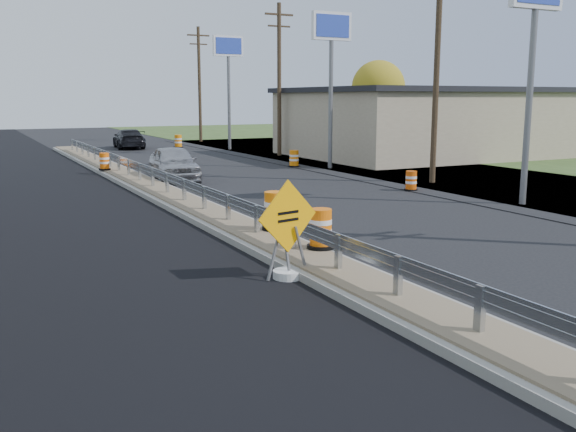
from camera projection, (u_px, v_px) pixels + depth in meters
name	position (u px, v px, depth m)	size (l,w,h in m)	color
ground	(293.00, 258.00, 14.83)	(140.00, 140.00, 0.00)	black
milled_overlay	(41.00, 207.00, 21.62)	(7.20, 120.00, 0.01)	black
median	(185.00, 203.00, 21.81)	(1.60, 55.00, 0.23)	gray
guardrail	(175.00, 182.00, 22.58)	(0.10, 46.15, 0.72)	silver
retail_building_near	(438.00, 121.00, 41.33)	(18.50, 12.50, 4.27)	tan
pylon_sign_south	(535.00, 10.00, 20.97)	(2.20, 0.30, 7.90)	slate
pylon_sign_mid	(331.00, 41.00, 32.36)	(2.20, 0.30, 7.90)	slate
pylon_sign_north	(228.00, 57.00, 44.63)	(2.20, 0.30, 7.90)	slate
utility_pole_smid	(437.00, 67.00, 26.95)	(1.90, 0.26, 9.40)	#473523
utility_pole_nmid	(279.00, 77.00, 40.10)	(1.90, 0.26, 9.40)	#473523
utility_pole_north	(199.00, 82.00, 53.24)	(1.90, 0.26, 9.40)	#473523
tree_far_yellow	(378.00, 87.00, 55.41)	(4.62, 4.62, 6.86)	#473523
caution_sign	(288.00, 254.00, 13.01)	(1.45, 0.62, 2.04)	white
barrel_median_near	(321.00, 230.00, 14.67)	(0.63, 0.63, 0.92)	black
barrel_median_mid	(275.00, 212.00, 16.77)	(0.68, 0.68, 1.00)	black
barrel_median_far	(104.00, 162.00, 30.74)	(0.56, 0.56, 0.82)	black
barrel_shoulder_near	(411.00, 181.00, 25.45)	(0.54, 0.54, 0.79)	black
barrel_shoulder_mid	(294.00, 159.00, 34.25)	(0.61, 0.61, 0.90)	black
barrel_shoulder_far	(178.00, 142.00, 47.43)	(0.65, 0.65, 0.96)	black
car_silver	(174.00, 163.00, 28.67)	(1.82, 4.52, 1.54)	#A8A7AC
car_dark_far	(129.00, 139.00, 46.97)	(1.97, 4.84, 1.41)	black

